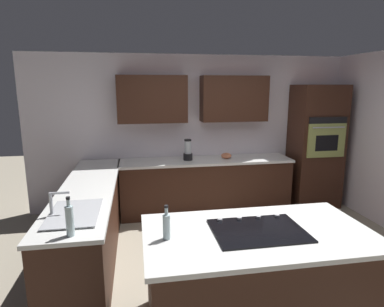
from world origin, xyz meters
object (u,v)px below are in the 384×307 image
Objects in this scene: blender at (188,151)px; sink_unit at (74,213)px; wall_oven at (316,146)px; dish_soap_bottle at (70,220)px; mixing_bowl at (226,156)px; cooktop at (258,230)px; oil_bottle at (167,226)px.

sink_unit is at bearing 55.51° from blender.
wall_oven is 3.01× the size of sink_unit.
wall_oven is at bearing -145.20° from dish_soap_bottle.
sink_unit is 0.47m from dish_soap_bottle.
sink_unit is at bearing 29.26° from wall_oven.
dish_soap_bottle is (1.37, 2.53, -0.01)m from blender.
mixing_bowl is at bearing -180.00° from blender.
wall_oven is 12.15× the size of mixing_bowl.
sink_unit reaches higher than cooktop.
wall_oven is at bearing -136.61° from oil_bottle.
wall_oven reaches higher than blender.
sink_unit is 0.92× the size of cooktop.
wall_oven reaches higher than dish_soap_bottle.
sink_unit reaches higher than mixing_bowl.
wall_oven is at bearing 179.52° from blender.
cooktop is (-1.58, 0.63, -0.01)m from sink_unit.
oil_bottle is (0.77, 0.01, 0.10)m from cooktop.
cooktop is 4.38× the size of mixing_bowl.
sink_unit is 2.94m from mixing_bowl.
oil_bottle reaches higher than sink_unit.
blender is 2.88m from dish_soap_bottle.
cooktop is at bearing 173.40° from dish_soap_bottle.
cooktop is 2.70× the size of oil_bottle.
cooktop is 2.72m from blender.
mixing_bowl is (-2.08, -2.08, 0.03)m from sink_unit.
mixing_bowl is 3.00m from oil_bottle.
cooktop is at bearing 93.30° from blender.
wall_oven is 6.16× the size of blender.
blender is (-1.43, -2.08, 0.13)m from sink_unit.
cooktop is 0.77m from oil_bottle.
wall_oven reaches higher than cooktop.
dish_soap_bottle is (1.53, -0.18, 0.13)m from cooktop.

